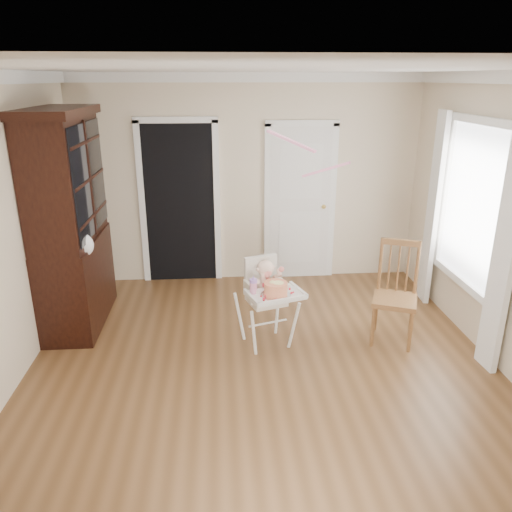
{
  "coord_description": "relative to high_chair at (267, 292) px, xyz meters",
  "views": [
    {
      "loc": [
        -0.38,
        -4.0,
        2.63
      ],
      "look_at": [
        -0.04,
        0.52,
        1.01
      ],
      "focal_mm": 35.0,
      "sensor_mm": 36.0,
      "label": 1
    }
  ],
  "objects": [
    {
      "name": "floor",
      "position": [
        -0.07,
        -0.61,
        -0.58
      ],
      "size": [
        5.0,
        5.0,
        0.0
      ],
      "primitive_type": "plane",
      "color": "brown",
      "rests_on": "ground"
    },
    {
      "name": "ceiling",
      "position": [
        -0.07,
        -0.61,
        2.12
      ],
      "size": [
        5.0,
        5.0,
        0.0
      ],
      "primitive_type": "plane",
      "rotation": [
        3.14,
        0.0,
        0.0
      ],
      "color": "white",
      "rests_on": "wall_back"
    },
    {
      "name": "wall_back",
      "position": [
        -0.07,
        1.89,
        0.77
      ],
      "size": [
        4.5,
        0.0,
        4.5
      ],
      "primitive_type": "plane",
      "rotation": [
        1.57,
        0.0,
        0.0
      ],
      "color": "beige",
      "rests_on": "floor"
    },
    {
      "name": "crown_molding",
      "position": [
        -0.07,
        -0.61,
        2.06
      ],
      "size": [
        4.5,
        5.0,
        0.12
      ],
      "primitive_type": null,
      "color": "white",
      "rests_on": "ceiling"
    },
    {
      "name": "doorway",
      "position": [
        -0.97,
        1.87,
        0.53
      ],
      "size": [
        1.06,
        0.05,
        2.22
      ],
      "color": "black",
      "rests_on": "wall_back"
    },
    {
      "name": "closet_door",
      "position": [
        0.63,
        1.87,
        0.44
      ],
      "size": [
        0.96,
        0.09,
        2.13
      ],
      "color": "white",
      "rests_on": "wall_back"
    },
    {
      "name": "window_right",
      "position": [
        2.1,
        0.19,
        0.7
      ],
      "size": [
        0.13,
        1.84,
        2.3
      ],
      "color": "white",
      "rests_on": "wall_right"
    },
    {
      "name": "high_chair",
      "position": [
        0.0,
        0.0,
        0.0
      ],
      "size": [
        0.71,
        0.8,
        0.94
      ],
      "rotation": [
        0.0,
        0.0,
        0.31
      ],
      "color": "white",
      "rests_on": "floor"
    },
    {
      "name": "baby",
      "position": [
        -0.01,
        0.02,
        0.13
      ],
      "size": [
        0.3,
        0.22,
        0.4
      ],
      "rotation": [
        0.0,
        0.0,
        0.31
      ],
      "color": "beige",
      "rests_on": "high_chair"
    },
    {
      "name": "cake",
      "position": [
        0.06,
        -0.24,
        0.14
      ],
      "size": [
        0.3,
        0.3,
        0.14
      ],
      "color": "silver",
      "rests_on": "high_chair"
    },
    {
      "name": "sippy_cup",
      "position": [
        -0.15,
        -0.17,
        0.15
      ],
      "size": [
        0.08,
        0.08,
        0.18
      ],
      "rotation": [
        0.0,
        0.0,
        0.31
      ],
      "color": "pink",
      "rests_on": "high_chair"
    },
    {
      "name": "china_cabinet",
      "position": [
        -2.06,
        0.68,
        0.6
      ],
      "size": [
        0.62,
        1.4,
        2.36
      ],
      "color": "black",
      "rests_on": "floor"
    },
    {
      "name": "dining_chair",
      "position": [
        1.34,
        -0.0,
        -0.09
      ],
      "size": [
        0.57,
        0.57,
        1.06
      ],
      "rotation": [
        0.0,
        0.0,
        -0.39
      ],
      "color": "brown",
      "rests_on": "floor"
    },
    {
      "name": "streamer",
      "position": [
        0.13,
        -0.55,
        1.57
      ],
      "size": [
        0.36,
        0.37,
        0.15
      ],
      "primitive_type": null,
      "rotation": [
        0.26,
        0.0,
        0.78
      ],
      "color": "pink",
      "rests_on": "ceiling"
    }
  ]
}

